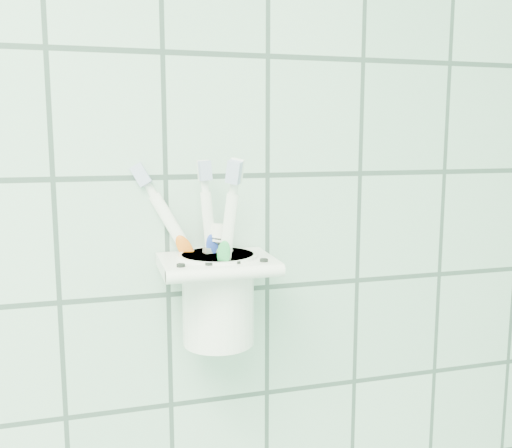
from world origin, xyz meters
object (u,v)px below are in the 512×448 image
(toothbrush_pink, at_px, (236,237))
(toothbrush_orange, at_px, (214,247))
(holder_bracket, at_px, (216,265))
(toothbrush_blue, at_px, (218,248))
(toothpaste_tube, at_px, (208,272))
(cup, at_px, (218,295))

(toothbrush_pink, height_order, toothbrush_orange, toothbrush_pink)
(holder_bracket, xyz_separation_m, toothbrush_orange, (-0.00, -0.01, 0.02))
(toothbrush_blue, distance_m, toothpaste_tube, 0.03)
(holder_bracket, xyz_separation_m, toothbrush_pink, (0.02, 0.01, 0.03))
(toothpaste_tube, bearing_deg, cup, -31.00)
(holder_bracket, height_order, toothbrush_blue, toothbrush_blue)
(toothbrush_blue, height_order, toothpaste_tube, toothbrush_blue)
(holder_bracket, bearing_deg, toothbrush_blue, 68.87)
(cup, xyz_separation_m, toothpaste_tube, (-0.01, 0.00, 0.03))
(cup, xyz_separation_m, toothbrush_orange, (-0.01, -0.01, 0.06))
(toothbrush_pink, xyz_separation_m, toothbrush_orange, (-0.03, -0.01, -0.01))
(holder_bracket, bearing_deg, toothbrush_orange, -121.11)
(toothbrush_pink, bearing_deg, toothbrush_orange, -145.21)
(toothbrush_pink, xyz_separation_m, toothbrush_blue, (-0.02, 0.00, -0.01))
(toothbrush_pink, distance_m, toothpaste_tube, 0.05)
(cup, relative_size, toothbrush_orange, 0.50)
(holder_bracket, height_order, toothpaste_tube, toothpaste_tube)
(toothbrush_orange, relative_size, toothpaste_tube, 1.57)
(holder_bracket, height_order, toothbrush_pink, toothbrush_pink)
(toothbrush_pink, bearing_deg, toothbrush_blue, 175.78)
(holder_bracket, relative_size, cup, 1.20)
(toothbrush_orange, bearing_deg, holder_bracket, 92.52)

